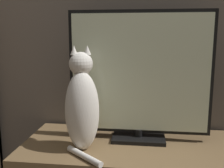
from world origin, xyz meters
The scene contains 2 objects.
tv centered at (0.05, 0.99, 0.80)m, with size 0.74×0.17×0.68m.
cat centered at (-0.22, 0.83, 0.68)m, with size 0.23×0.29×0.51m.
Camera 1 is at (0.07, -0.37, 1.01)m, focal length 42.00 mm.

